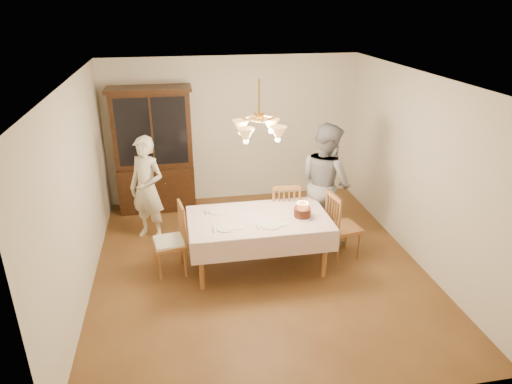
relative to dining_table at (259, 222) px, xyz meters
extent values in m
plane|color=brown|center=(0.00, 0.00, -0.68)|extent=(5.00, 5.00, 0.00)
plane|color=white|center=(0.00, 0.00, 1.92)|extent=(5.00, 5.00, 0.00)
plane|color=beige|center=(0.00, 2.50, 0.62)|extent=(4.50, 0.00, 4.50)
plane|color=beige|center=(0.00, -2.50, 0.62)|extent=(4.50, 0.00, 4.50)
plane|color=beige|center=(-2.25, 0.00, 0.62)|extent=(0.00, 5.00, 5.00)
plane|color=beige|center=(2.25, 0.00, 0.62)|extent=(0.00, 5.00, 5.00)
cube|color=brown|center=(0.00, 0.00, 0.05)|extent=(1.80, 1.00, 0.04)
cube|color=white|center=(0.00, 0.00, 0.07)|extent=(1.90, 1.10, 0.01)
cylinder|color=brown|center=(-0.82, -0.42, -0.33)|extent=(0.07, 0.07, 0.71)
cylinder|color=brown|center=(0.82, -0.42, -0.33)|extent=(0.07, 0.07, 0.71)
cylinder|color=brown|center=(-0.82, 0.42, -0.33)|extent=(0.07, 0.07, 0.71)
cylinder|color=brown|center=(0.82, 0.42, -0.33)|extent=(0.07, 0.07, 0.71)
cube|color=black|center=(-1.41, 2.23, -0.28)|extent=(1.30, 0.50, 0.80)
cube|color=black|center=(-1.41, 2.28, 0.77)|extent=(1.30, 0.40, 1.30)
cube|color=black|center=(-1.41, 2.08, 0.77)|extent=(1.14, 0.01, 1.14)
cube|color=black|center=(-1.41, 2.23, 1.45)|extent=(1.38, 0.54, 0.06)
cube|color=brown|center=(0.52, 0.64, -0.23)|extent=(0.49, 0.47, 0.05)
cube|color=brown|center=(0.50, 0.45, 0.29)|extent=(0.40, 0.08, 0.06)
cylinder|color=brown|center=(0.72, 0.78, -0.47)|extent=(0.04, 0.04, 0.43)
cylinder|color=brown|center=(0.36, 0.83, -0.47)|extent=(0.04, 0.04, 0.43)
cylinder|color=brown|center=(0.68, 0.45, -0.47)|extent=(0.04, 0.04, 0.43)
cylinder|color=brown|center=(0.32, 0.49, -0.47)|extent=(0.04, 0.04, 0.43)
cube|color=brown|center=(-1.21, 0.06, -0.23)|extent=(0.48, 0.50, 0.05)
cube|color=brown|center=(-1.03, 0.09, 0.29)|extent=(0.10, 0.40, 0.06)
cylinder|color=brown|center=(-1.41, 0.21, -0.47)|extent=(0.04, 0.04, 0.43)
cylinder|color=brown|center=(-1.35, -0.14, -0.47)|extent=(0.04, 0.04, 0.43)
cylinder|color=brown|center=(-1.07, 0.26, -0.47)|extent=(0.04, 0.04, 0.43)
cylinder|color=brown|center=(-1.02, -0.09, -0.47)|extent=(0.04, 0.04, 0.43)
cube|color=silver|center=(-1.21, 0.06, -0.20)|extent=(0.44, 0.45, 0.03)
cube|color=brown|center=(1.25, 0.06, -0.23)|extent=(0.48, 0.50, 0.05)
cube|color=brown|center=(1.07, 0.03, 0.29)|extent=(0.10, 0.40, 0.06)
cylinder|color=brown|center=(1.45, -0.09, -0.47)|extent=(0.04, 0.04, 0.43)
cylinder|color=brown|center=(1.39, 0.27, -0.47)|extent=(0.04, 0.04, 0.43)
cylinder|color=brown|center=(1.11, -0.14, -0.47)|extent=(0.04, 0.04, 0.43)
cylinder|color=brown|center=(1.06, 0.21, -0.47)|extent=(0.04, 0.04, 0.43)
imported|color=white|center=(-1.51, 1.15, 0.13)|extent=(0.71, 0.67, 1.64)
imported|color=slate|center=(1.15, 0.65, 0.24)|extent=(0.97, 1.08, 1.84)
cylinder|color=white|center=(0.58, -0.09, 0.08)|extent=(0.30, 0.30, 0.01)
cylinder|color=#39160D|center=(0.58, -0.09, 0.15)|extent=(0.23, 0.23, 0.12)
cylinder|color=#598CD8|center=(0.65, -0.09, 0.25)|extent=(0.01, 0.01, 0.07)
sphere|color=#FFB23F|center=(0.65, -0.09, 0.29)|extent=(0.01, 0.01, 0.01)
cylinder|color=pink|center=(0.64, -0.06, 0.25)|extent=(0.01, 0.01, 0.07)
sphere|color=#FFB23F|center=(0.64, -0.06, 0.29)|extent=(0.01, 0.01, 0.01)
cylinder|color=#EACC66|center=(0.62, -0.04, 0.25)|extent=(0.01, 0.01, 0.07)
sphere|color=#FFB23F|center=(0.62, -0.04, 0.29)|extent=(0.01, 0.01, 0.01)
cylinder|color=#598CD8|center=(0.60, -0.03, 0.25)|extent=(0.01, 0.01, 0.07)
sphere|color=#FFB23F|center=(0.60, -0.03, 0.29)|extent=(0.01, 0.01, 0.01)
cylinder|color=pink|center=(0.57, -0.03, 0.25)|extent=(0.01, 0.01, 0.07)
sphere|color=#FFB23F|center=(0.57, -0.03, 0.29)|extent=(0.01, 0.01, 0.01)
cylinder|color=#EACC66|center=(0.54, -0.04, 0.25)|extent=(0.01, 0.01, 0.07)
sphere|color=#FFB23F|center=(0.54, -0.04, 0.29)|extent=(0.01, 0.01, 0.01)
cylinder|color=#598CD8|center=(0.52, -0.06, 0.25)|extent=(0.01, 0.01, 0.07)
sphere|color=#FFB23F|center=(0.52, -0.06, 0.29)|extent=(0.01, 0.01, 0.01)
cylinder|color=pink|center=(0.51, -0.09, 0.25)|extent=(0.01, 0.01, 0.07)
sphere|color=#FFB23F|center=(0.51, -0.09, 0.29)|extent=(0.01, 0.01, 0.01)
cylinder|color=#EACC66|center=(0.52, -0.12, 0.25)|extent=(0.01, 0.01, 0.07)
sphere|color=#FFB23F|center=(0.52, -0.12, 0.29)|extent=(0.01, 0.01, 0.01)
cylinder|color=#598CD8|center=(0.54, -0.15, 0.25)|extent=(0.01, 0.01, 0.07)
sphere|color=#FFB23F|center=(0.54, -0.15, 0.29)|extent=(0.01, 0.01, 0.01)
cylinder|color=pink|center=(0.57, -0.16, 0.25)|extent=(0.01, 0.01, 0.07)
sphere|color=#FFB23F|center=(0.57, -0.16, 0.29)|extent=(0.01, 0.01, 0.01)
cylinder|color=#EACC66|center=(0.60, -0.16, 0.25)|extent=(0.01, 0.01, 0.07)
sphere|color=#FFB23F|center=(0.60, -0.16, 0.29)|extent=(0.01, 0.01, 0.01)
cylinder|color=#598CD8|center=(0.62, -0.15, 0.25)|extent=(0.01, 0.01, 0.07)
sphere|color=#FFB23F|center=(0.62, -0.15, 0.29)|extent=(0.01, 0.01, 0.01)
cylinder|color=pink|center=(0.64, -0.12, 0.25)|extent=(0.01, 0.01, 0.07)
sphere|color=#FFB23F|center=(0.64, -0.12, 0.29)|extent=(0.01, 0.01, 0.01)
cylinder|color=white|center=(-0.48, -0.25, 0.08)|extent=(0.23, 0.23, 0.02)
cube|color=silver|center=(-0.64, -0.25, 0.08)|extent=(0.01, 0.16, 0.01)
cube|color=silver|center=(-0.32, -0.25, 0.08)|extent=(0.10, 0.10, 0.01)
cylinder|color=white|center=(0.11, -0.26, 0.08)|extent=(0.27, 0.27, 0.02)
cube|color=silver|center=(-0.07, -0.26, 0.08)|extent=(0.01, 0.16, 0.01)
cube|color=silver|center=(0.29, -0.26, 0.08)|extent=(0.10, 0.10, 0.01)
cylinder|color=white|center=(-0.53, 0.29, 0.08)|extent=(0.26, 0.26, 0.02)
cube|color=silver|center=(-0.70, 0.29, 0.08)|extent=(0.01, 0.16, 0.01)
cube|color=silver|center=(-0.35, 0.29, 0.08)|extent=(0.10, 0.10, 0.01)
cylinder|color=#BF8C3F|center=(0.00, 0.00, 1.72)|extent=(0.02, 0.02, 0.40)
cylinder|color=#BF8C3F|center=(0.00, 0.00, 1.47)|extent=(0.12, 0.12, 0.10)
cone|color=#D8994C|center=(0.20, 0.20, 1.29)|extent=(0.22, 0.22, 0.18)
sphere|color=#FFD899|center=(0.20, 0.20, 1.22)|extent=(0.07, 0.07, 0.07)
cone|color=#D8994C|center=(-0.20, 0.20, 1.29)|extent=(0.22, 0.22, 0.18)
sphere|color=#FFD899|center=(-0.20, 0.20, 1.22)|extent=(0.07, 0.07, 0.07)
cone|color=#D8994C|center=(-0.20, -0.20, 1.29)|extent=(0.22, 0.22, 0.18)
sphere|color=#FFD899|center=(-0.20, -0.20, 1.22)|extent=(0.07, 0.07, 0.07)
cone|color=#D8994C|center=(0.20, -0.20, 1.29)|extent=(0.22, 0.22, 0.18)
sphere|color=#FFD899|center=(0.20, -0.20, 1.22)|extent=(0.07, 0.07, 0.07)
camera|label=1|loc=(-1.04, -5.43, 2.81)|focal=32.00mm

